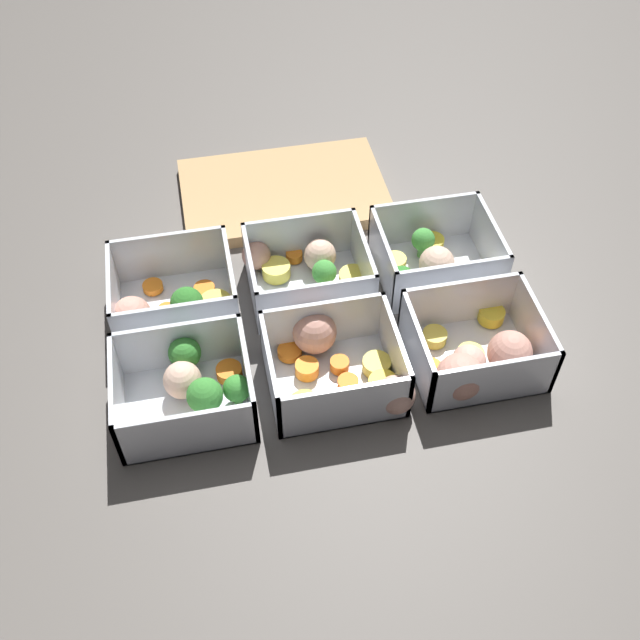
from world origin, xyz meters
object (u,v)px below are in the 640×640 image
at_px(container_far_left, 170,301).
at_px(container_far_center, 307,274).
at_px(container_near_left, 191,387).
at_px(container_near_center, 338,365).
at_px(container_near_right, 477,355).
at_px(container_far_right, 432,259).

xyz_separation_m(container_far_left, container_far_center, (0.17, 0.01, -0.00)).
relative_size(container_near_left, container_far_left, 0.96).
distance_m(container_near_center, container_near_right, 0.16).
bearing_deg(container_near_left, container_far_right, 23.87).
distance_m(container_far_left, container_far_right, 0.33).
relative_size(container_near_center, container_far_left, 1.05).
bearing_deg(container_near_left, container_far_center, 42.94).
distance_m(container_far_left, container_far_center, 0.17).
distance_m(container_near_right, container_far_left, 0.36).
distance_m(container_near_left, container_near_center, 0.16).
relative_size(container_near_center, container_near_right, 1.10).
height_order(container_near_center, container_far_center, same).
relative_size(container_near_left, container_far_center, 0.89).
distance_m(container_near_center, container_far_center, 0.14).
distance_m(container_near_right, container_far_center, 0.23).
relative_size(container_near_center, container_far_right, 1.04).
relative_size(container_near_left, container_far_right, 0.95).
bearing_deg(container_far_left, container_near_left, -84.13).
bearing_deg(container_far_left, container_near_right, -24.39).
height_order(container_near_right, container_far_right, same).
distance_m(container_near_right, container_far_right, 0.16).
height_order(container_far_center, container_far_right, same).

